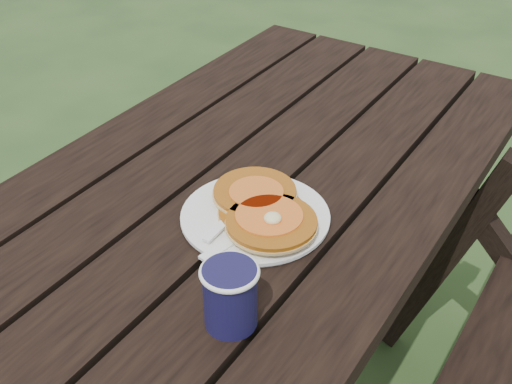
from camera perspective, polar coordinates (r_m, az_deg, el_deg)
The scene contains 6 objects.
picnic_table at distance 1.37m, azimuth -5.27°, elevation -15.82°, with size 1.36×1.80×0.75m.
plate at distance 1.11m, azimuth -0.07°, elevation -2.23°, with size 0.25×0.25×0.01m, color white.
pancake_stack at distance 1.09m, azimuth 0.64°, elevation -1.54°, with size 0.22×0.21×0.04m.
knife at distance 1.06m, azimuth -1.25°, elevation -3.73°, with size 0.02×0.18×0.01m, color white.
fork at distance 1.08m, azimuth -2.84°, elevation -2.77°, with size 0.03×0.16×0.01m, color white, non-canonical shape.
coffee_cup at distance 0.89m, azimuth -2.32°, elevation -8.97°, with size 0.08×0.08×0.10m.
Camera 1 is at (0.57, -0.66, 1.43)m, focal length 45.00 mm.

